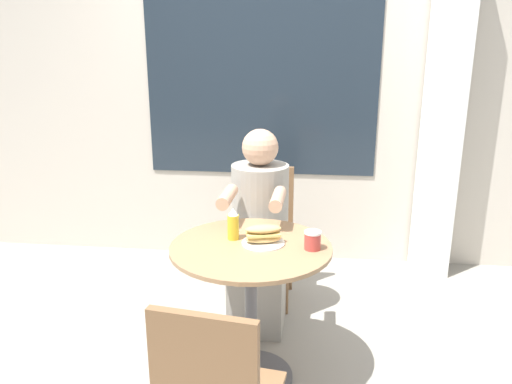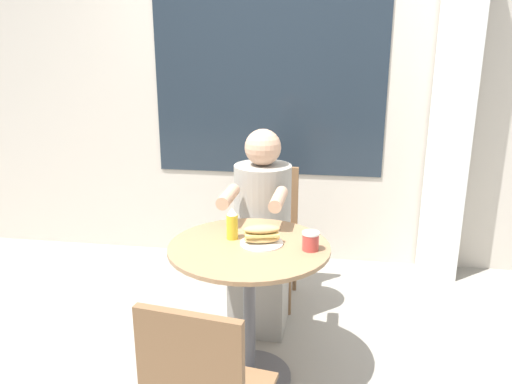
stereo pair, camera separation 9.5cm
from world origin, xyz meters
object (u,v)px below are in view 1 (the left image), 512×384
object	(u,v)px
drink_cup	(313,240)
condiment_bottle	(233,224)
seated_diner	(259,242)
sandwich_on_plate	(263,236)
cafe_table	(251,282)
diner_chair	(265,221)

from	to	relation	value
drink_cup	condiment_bottle	xyz separation A→B (m)	(-0.38, 0.08, 0.03)
seated_diner	sandwich_on_plate	world-z (taller)	seated_diner
cafe_table	drink_cup	bearing A→B (deg)	-2.25
seated_diner	condiment_bottle	bearing A→B (deg)	83.19
drink_cup	condiment_bottle	distance (m)	0.39
seated_diner	drink_cup	xyz separation A→B (m)	(0.31, -0.58, 0.25)
seated_diner	sandwich_on_plate	xyz separation A→B (m)	(0.08, -0.54, 0.25)
drink_cup	condiment_bottle	size ratio (longest dim) A/B	0.56
sandwich_on_plate	condiment_bottle	world-z (taller)	condiment_bottle
condiment_bottle	cafe_table	bearing A→B (deg)	-36.59
seated_diner	sandwich_on_plate	bearing A→B (deg)	99.76
seated_diner	diner_chair	bearing A→B (deg)	-89.05
cafe_table	condiment_bottle	bearing A→B (deg)	143.41
cafe_table	sandwich_on_plate	world-z (taller)	sandwich_on_plate
cafe_table	seated_diner	xyz separation A→B (m)	(-0.02, 0.56, -0.02)
diner_chair	drink_cup	world-z (taller)	diner_chair
diner_chair	sandwich_on_plate	bearing A→B (deg)	96.34
seated_diner	sandwich_on_plate	size ratio (longest dim) A/B	5.76
cafe_table	seated_diner	world-z (taller)	seated_diner
diner_chair	condiment_bottle	size ratio (longest dim) A/B	5.54
cafe_table	diner_chair	world-z (taller)	diner_chair
cafe_table	seated_diner	size ratio (longest dim) A/B	0.65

